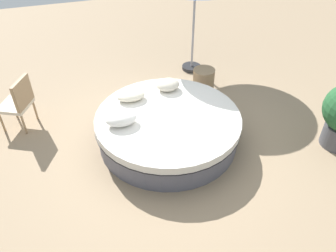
# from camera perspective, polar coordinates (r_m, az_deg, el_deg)

# --- Properties ---
(ground_plane) EXTENTS (16.00, 16.00, 0.00)m
(ground_plane) POSITION_cam_1_polar(r_m,az_deg,el_deg) (5.94, -0.00, -2.44)
(ground_plane) COLOR #9E8466
(round_bed) EXTENTS (2.46, 2.46, 0.54)m
(round_bed) POSITION_cam_1_polar(r_m,az_deg,el_deg) (5.77, -0.00, -0.37)
(round_bed) COLOR #595966
(round_bed) RESTS_ON ground_plane
(throw_pillow_0) EXTENTS (0.42, 0.36, 0.21)m
(throw_pillow_0) POSITION_cam_1_polar(r_m,az_deg,el_deg) (6.23, -0.01, 7.02)
(throw_pillow_0) COLOR beige
(throw_pillow_0) RESTS_ON round_bed
(throw_pillow_1) EXTENTS (0.50, 0.33, 0.17)m
(throw_pillow_1) POSITION_cam_1_polar(r_m,az_deg,el_deg) (5.99, -6.30, 5.17)
(throw_pillow_1) COLOR beige
(throw_pillow_1) RESTS_ON round_bed
(throw_pillow_2) EXTENTS (0.51, 0.33, 0.21)m
(throw_pillow_2) POSITION_cam_1_polar(r_m,az_deg,el_deg) (5.42, -7.94, 1.22)
(throw_pillow_2) COLOR white
(throw_pillow_2) RESTS_ON round_bed
(patio_chair) EXTENTS (0.68, 0.69, 0.98)m
(patio_chair) POSITION_cam_1_polar(r_m,az_deg,el_deg) (6.50, -23.98, 3.97)
(patio_chair) COLOR #997A56
(patio_chair) RESTS_ON ground_plane
(side_table) EXTENTS (0.45, 0.45, 0.50)m
(side_table) POSITION_cam_1_polar(r_m,az_deg,el_deg) (7.16, 6.04, 7.71)
(side_table) COLOR #997A56
(side_table) RESTS_ON ground_plane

